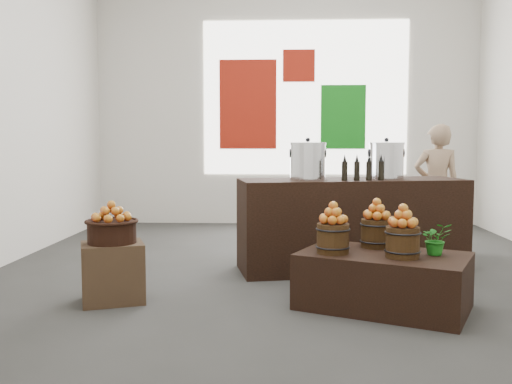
{
  "coord_description": "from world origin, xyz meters",
  "views": [
    {
      "loc": [
        -0.06,
        -5.61,
        1.31
      ],
      "look_at": [
        -0.3,
        -0.4,
        0.85
      ],
      "focal_mm": 40.0,
      "sensor_mm": 36.0,
      "label": 1
    }
  ],
  "objects_px": {
    "crate": "(113,272)",
    "stock_pot_center": "(386,162)",
    "shopper": "(437,187)",
    "counter": "(351,224)",
    "stock_pot_left": "(308,162)",
    "display_table": "(383,281)",
    "wicker_basket": "(112,232)"
  },
  "relations": [
    {
      "from": "display_table",
      "to": "stock_pot_center",
      "type": "height_order",
      "value": "stock_pot_center"
    },
    {
      "from": "stock_pot_center",
      "to": "stock_pot_left",
      "type": "bearing_deg",
      "value": -168.0
    },
    {
      "from": "crate",
      "to": "shopper",
      "type": "xyz_separation_m",
      "value": [
        3.28,
        2.54,
        0.52
      ]
    },
    {
      "from": "wicker_basket",
      "to": "shopper",
      "type": "xyz_separation_m",
      "value": [
        3.28,
        2.54,
        0.19
      ]
    },
    {
      "from": "crate",
      "to": "counter",
      "type": "distance_m",
      "value": 2.47
    },
    {
      "from": "counter",
      "to": "stock_pot_left",
      "type": "xyz_separation_m",
      "value": [
        -0.46,
        -0.1,
        0.64
      ]
    },
    {
      "from": "shopper",
      "to": "stock_pot_center",
      "type": "bearing_deg",
      "value": 56.25
    },
    {
      "from": "crate",
      "to": "stock_pot_center",
      "type": "bearing_deg",
      "value": 29.33
    },
    {
      "from": "display_table",
      "to": "counter",
      "type": "bearing_deg",
      "value": 118.23
    },
    {
      "from": "wicker_basket",
      "to": "counter",
      "type": "relative_size",
      "value": 0.17
    },
    {
      "from": "counter",
      "to": "shopper",
      "type": "distance_m",
      "value": 1.74
    },
    {
      "from": "counter",
      "to": "shopper",
      "type": "height_order",
      "value": "shopper"
    },
    {
      "from": "crate",
      "to": "counter",
      "type": "bearing_deg",
      "value": 31.84
    },
    {
      "from": "stock_pot_left",
      "to": "stock_pot_center",
      "type": "relative_size",
      "value": 1.0
    },
    {
      "from": "wicker_basket",
      "to": "stock_pot_left",
      "type": "distance_m",
      "value": 2.1
    },
    {
      "from": "crate",
      "to": "display_table",
      "type": "bearing_deg",
      "value": -2.08
    },
    {
      "from": "display_table",
      "to": "stock_pot_left",
      "type": "height_order",
      "value": "stock_pot_left"
    },
    {
      "from": "counter",
      "to": "stock_pot_left",
      "type": "relative_size",
      "value": 6.47
    },
    {
      "from": "counter",
      "to": "crate",
      "type": "bearing_deg",
      "value": -160.16
    },
    {
      "from": "crate",
      "to": "shopper",
      "type": "relative_size",
      "value": 0.32
    },
    {
      "from": "shopper",
      "to": "wicker_basket",
      "type": "bearing_deg",
      "value": 39.53
    },
    {
      "from": "stock_pot_center",
      "to": "counter",
      "type": "bearing_deg",
      "value": -168.0
    },
    {
      "from": "wicker_basket",
      "to": "stock_pot_center",
      "type": "xyz_separation_m",
      "value": [
        2.45,
        1.38,
        0.53
      ]
    },
    {
      "from": "display_table",
      "to": "stock_pot_left",
      "type": "relative_size",
      "value": 3.59
    },
    {
      "from": "counter",
      "to": "shopper",
      "type": "relative_size",
      "value": 1.49
    },
    {
      "from": "crate",
      "to": "display_table",
      "type": "distance_m",
      "value": 2.18
    },
    {
      "from": "crate",
      "to": "shopper",
      "type": "bearing_deg",
      "value": 37.76
    },
    {
      "from": "wicker_basket",
      "to": "shopper",
      "type": "bearing_deg",
      "value": 37.76
    },
    {
      "from": "shopper",
      "to": "crate",
      "type": "bearing_deg",
      "value": 39.53
    },
    {
      "from": "stock_pot_center",
      "to": "wicker_basket",
      "type": "bearing_deg",
      "value": -150.67
    },
    {
      "from": "stock_pot_left",
      "to": "wicker_basket",
      "type": "bearing_deg",
      "value": -143.7
    },
    {
      "from": "counter",
      "to": "display_table",
      "type": "bearing_deg",
      "value": -98.38
    }
  ]
}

